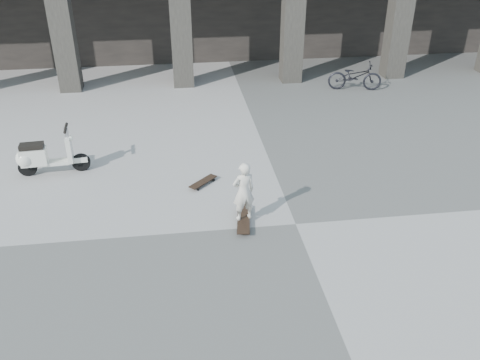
{
  "coord_description": "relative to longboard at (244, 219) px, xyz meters",
  "views": [
    {
      "loc": [
        -2.1,
        -7.75,
        5.38
      ],
      "look_at": [
        -0.97,
        0.68,
        0.65
      ],
      "focal_mm": 38.0,
      "sensor_mm": 36.0,
      "label": 1
    }
  ],
  "objects": [
    {
      "name": "longboard",
      "position": [
        0.0,
        0.0,
        0.0
      ],
      "size": [
        0.38,
        1.03,
        0.1
      ],
      "rotation": [
        0.0,
        0.0,
        1.42
      ],
      "color": "black",
      "rests_on": "ground"
    },
    {
      "name": "child",
      "position": [
        0.0,
        -0.0,
        0.6
      ],
      "size": [
        0.48,
        0.37,
        1.16
      ],
      "primitive_type": "imported",
      "rotation": [
        0.0,
        0.0,
        3.39
      ],
      "color": "beige",
      "rests_on": "longboard"
    },
    {
      "name": "scooter",
      "position": [
        -4.15,
        2.53,
        0.35
      ],
      "size": [
        1.55,
        0.54,
        1.08
      ],
      "rotation": [
        0.0,
        0.0,
        0.08
      ],
      "color": "black",
      "rests_on": "ground"
    },
    {
      "name": "bicycle",
      "position": [
        4.57,
        7.12,
        0.36
      ],
      "size": [
        1.76,
        0.92,
        0.88
      ],
      "primitive_type": "imported",
      "rotation": [
        0.0,
        0.0,
        1.36
      ],
      "color": "black",
      "rests_on": "ground"
    },
    {
      "name": "skateboard_spare",
      "position": [
        -0.66,
        1.56,
        -0.01
      ],
      "size": [
        0.65,
        0.65,
        0.09
      ],
      "rotation": [
        0.0,
        0.0,
        0.79
      ],
      "color": "black",
      "rests_on": "ground"
    },
    {
      "name": "ground",
      "position": [
        0.97,
        -0.18,
        -0.08
      ],
      "size": [
        90.0,
        90.0,
        0.0
      ],
      "primitive_type": "plane",
      "color": "#535451",
      "rests_on": "ground"
    }
  ]
}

